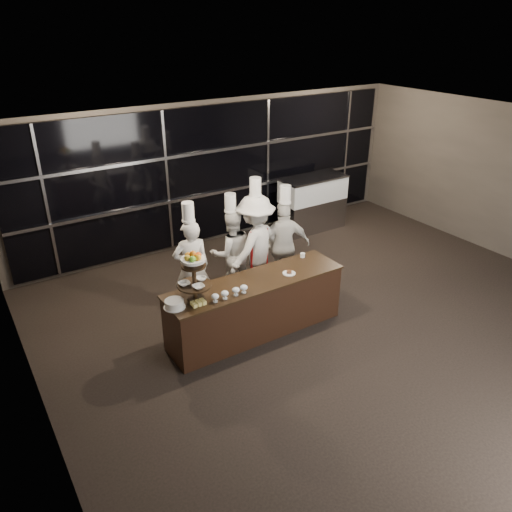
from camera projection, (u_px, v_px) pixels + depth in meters
room at (395, 261)px, 6.76m from camera, size 10.00×10.00×10.00m
window_wall at (220, 173)px, 10.50m from camera, size 8.60×0.10×2.80m
buffet_counter at (256, 306)px, 7.67m from camera, size 2.84×0.74×0.92m
display_stand at (194, 272)px, 6.81m from camera, size 0.48×0.48×0.74m
compotes at (230, 292)px, 7.00m from camera, size 0.58×0.11×0.12m
layer_cake at (174, 304)px, 6.76m from camera, size 0.30×0.30×0.11m
pastry_squares at (198, 303)px, 6.84m from camera, size 0.19×0.13×0.05m
small_plate at (289, 273)px, 7.66m from camera, size 0.20×0.20×0.05m
chef_cup at (303, 255)px, 8.17m from camera, size 0.08×0.08×0.07m
display_case at (313, 200)px, 11.36m from camera, size 1.54×0.67×1.24m
chef_a at (191, 266)px, 8.07m from camera, size 0.66×0.49×1.93m
chef_b at (231, 252)px, 8.64m from camera, size 0.87×0.74×1.86m
chef_c at (255, 245)px, 8.58m from camera, size 1.35×1.04×2.13m
chef_d at (284, 245)px, 8.83m from camera, size 1.03×0.67×1.93m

